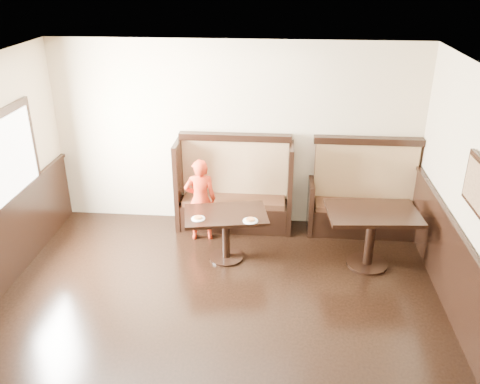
# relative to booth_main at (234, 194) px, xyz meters

# --- Properties ---
(ground) EXTENTS (7.00, 7.00, 0.00)m
(ground) POSITION_rel_booth_main_xyz_m (0.00, -3.30, -0.53)
(ground) COLOR black
(ground) RESTS_ON ground
(room_shell) EXTENTS (7.00, 7.00, 7.00)m
(room_shell) POSITION_rel_booth_main_xyz_m (-0.30, -3.01, 0.14)
(room_shell) COLOR #C7B890
(room_shell) RESTS_ON ground
(booth_main) EXTENTS (1.75, 0.72, 1.45)m
(booth_main) POSITION_rel_booth_main_xyz_m (0.00, 0.00, 0.00)
(booth_main) COLOR black
(booth_main) RESTS_ON ground
(booth_neighbor) EXTENTS (1.65, 0.72, 1.45)m
(booth_neighbor) POSITION_rel_booth_main_xyz_m (1.95, -0.00, -0.05)
(booth_neighbor) COLOR black
(booth_neighbor) RESTS_ON ground
(table_main) EXTENTS (1.20, 0.88, 0.70)m
(table_main) POSITION_rel_booth_main_xyz_m (-0.02, -0.99, 0.01)
(table_main) COLOR black
(table_main) RESTS_ON ground
(table_neighbor) EXTENTS (1.23, 0.86, 0.82)m
(table_neighbor) POSITION_rel_booth_main_xyz_m (1.91, -1.00, 0.08)
(table_neighbor) COLOR black
(table_neighbor) RESTS_ON ground
(child) EXTENTS (0.50, 0.38, 1.25)m
(child) POSITION_rel_booth_main_xyz_m (-0.45, -0.46, 0.10)
(child) COLOR red
(child) RESTS_ON ground
(pizza_plate_left) EXTENTS (0.18, 0.18, 0.03)m
(pizza_plate_left) POSITION_rel_booth_main_xyz_m (-0.37, -1.18, 0.18)
(pizza_plate_left) COLOR white
(pizza_plate_left) RESTS_ON table_main
(pizza_plate_right) EXTENTS (0.20, 0.20, 0.04)m
(pizza_plate_right) POSITION_rel_booth_main_xyz_m (0.32, -1.19, 0.19)
(pizza_plate_right) COLOR white
(pizza_plate_right) RESTS_ON table_main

